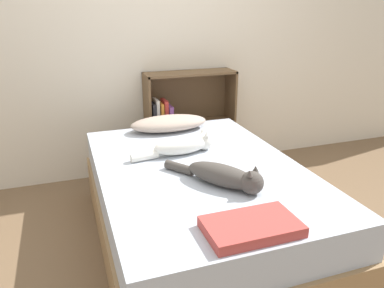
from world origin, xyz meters
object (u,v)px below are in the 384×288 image
bookshelf (185,121)px  cat_dark (225,176)px  cat_light (184,145)px  pillow (169,123)px  bed (199,206)px

bookshelf → cat_dark: bearing=-99.6°
cat_light → cat_dark: (0.07, -0.54, -0.00)m
cat_dark → pillow: bearing=145.5°
cat_light → cat_dark: size_ratio=1.06×
pillow → cat_light: 0.51m
pillow → bookshelf: size_ratio=0.65×
cat_light → cat_dark: cat_dark is taller
bed → cat_dark: cat_dark is taller
pillow → cat_dark: bearing=-88.6°
bed → cat_dark: size_ratio=3.34×
pillow → cat_light: size_ratio=1.05×
pillow → bookshelf: (0.27, 0.42, -0.13)m
bed → bookshelf: bearing=75.9°
pillow → cat_dark: 1.05m
cat_light → cat_dark: bearing=-90.1°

